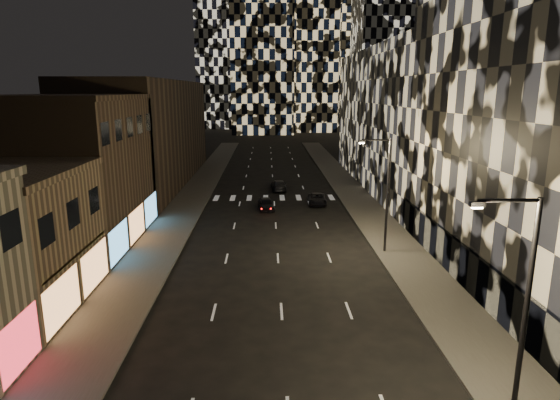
{
  "coord_description": "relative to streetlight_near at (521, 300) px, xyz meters",
  "views": [
    {
      "loc": [
        -0.79,
        -5.37,
        12.73
      ],
      "look_at": [
        0.0,
        23.25,
        6.0
      ],
      "focal_mm": 30.0,
      "sensor_mm": 36.0,
      "label": 1
    }
  ],
  "objects": [
    {
      "name": "curb_right",
      "position": [
        -0.45,
        40.0,
        -5.28
      ],
      "size": [
        0.2,
        120.0,
        0.15
      ],
      "primitive_type": "cube",
      "color": "#4C4C47",
      "rests_on": "ground"
    },
    {
      "name": "car_dark_rightlane",
      "position": [
        -3.45,
        36.54,
        -4.75
      ],
      "size": [
        2.21,
        4.42,
        1.2
      ],
      "primitive_type": "imported",
      "rotation": [
        0.0,
        0.0,
        -0.05
      ],
      "color": "black",
      "rests_on": "ground"
    },
    {
      "name": "sidewalk_left",
      "position": [
        -18.35,
        40.0,
        -5.28
      ],
      "size": [
        4.0,
        120.0,
        0.15
      ],
      "primitive_type": "cube",
      "color": "#47443F",
      "rests_on": "ground"
    },
    {
      "name": "sidewalk_right",
      "position": [
        1.65,
        40.0,
        -5.28
      ],
      "size": [
        4.0,
        120.0,
        0.15
      ],
      "primitive_type": "cube",
      "color": "#47443F",
      "rests_on": "ground"
    },
    {
      "name": "streetlight_near",
      "position": [
        0.0,
        0.0,
        0.0
      ],
      "size": [
        2.55,
        0.25,
        9.0
      ],
      "color": "black",
      "rests_on": "sidewalk_right"
    },
    {
      "name": "streetlight_far",
      "position": [
        0.0,
        20.0,
        0.0
      ],
      "size": [
        2.55,
        0.25,
        9.0
      ],
      "color": "black",
      "rests_on": "sidewalk_right"
    },
    {
      "name": "curb_left",
      "position": [
        -16.25,
        40.0,
        -5.28
      ],
      "size": [
        0.2,
        120.0,
        0.15
      ],
      "primitive_type": "cube",
      "color": "#4C4C47",
      "rests_on": "ground"
    },
    {
      "name": "midrise_filler_right",
      "position": [
        11.65,
        47.0,
        3.65
      ],
      "size": [
        16.0,
        40.0,
        18.0
      ],
      "primitive_type": "cube",
      "color": "#232326",
      "rests_on": "ground"
    },
    {
      "name": "midrise_base",
      "position": [
        3.95,
        14.5,
        -3.85
      ],
      "size": [
        0.6,
        25.0,
        3.0
      ],
      "primitive_type": "cube",
      "color": "#383838",
      "rests_on": "ground"
    },
    {
      "name": "car_dark_midlane",
      "position": [
        -9.28,
        34.2,
        -4.7
      ],
      "size": [
        2.05,
        4.02,
        1.31
      ],
      "primitive_type": "imported",
      "rotation": [
        0.0,
        0.0,
        0.13
      ],
      "color": "black",
      "rests_on": "ground"
    },
    {
      "name": "retail_brown",
      "position": [
        -25.35,
        23.5,
        0.65
      ],
      "size": [
        10.0,
        15.0,
        12.0
      ],
      "primitive_type": "cube",
      "color": "#473728",
      "rests_on": "ground"
    },
    {
      "name": "retail_filler_left",
      "position": [
        -25.35,
        50.0,
        1.65
      ],
      "size": [
        10.0,
        40.0,
        14.0
      ],
      "primitive_type": "cube",
      "color": "#473728",
      "rests_on": "ground"
    },
    {
      "name": "car_dark_oncoming",
      "position": [
        -7.65,
        44.3,
        -4.67
      ],
      "size": [
        2.14,
        4.77,
        1.36
      ],
      "primitive_type": "imported",
      "rotation": [
        0.0,
        0.0,
        3.19
      ],
      "color": "black",
      "rests_on": "ground"
    }
  ]
}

